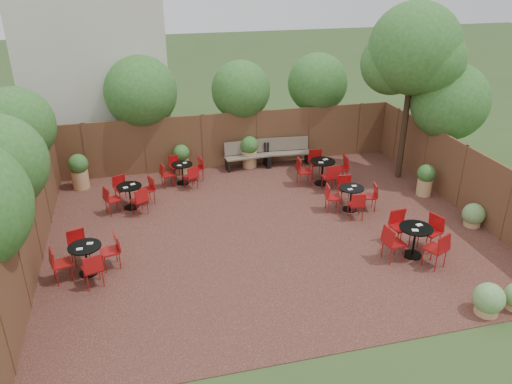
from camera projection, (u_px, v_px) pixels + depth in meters
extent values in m
plane|color=#354F23|center=(268.00, 231.00, 14.16)|extent=(80.00, 80.00, 0.00)
cube|color=#351A15|center=(268.00, 230.00, 14.16)|extent=(12.00, 10.00, 0.02)
cube|color=brown|center=(231.00, 140.00, 18.12)|extent=(12.00, 0.08, 2.00)
cube|color=brown|center=(34.00, 225.00, 12.40)|extent=(0.08, 10.00, 2.00)
cube|color=brown|center=(462.00, 177.00, 15.07)|extent=(0.08, 10.00, 2.00)
cube|color=beige|center=(93.00, 46.00, 18.47)|extent=(5.00, 4.00, 8.00)
sphere|color=#2A5F1F|center=(15.00, 126.00, 14.19)|extent=(2.20, 2.20, 2.20)
sphere|color=#2A5F1F|center=(141.00, 92.00, 17.32)|extent=(2.50, 2.50, 2.50)
sphere|color=#2A5F1F|center=(241.00, 90.00, 18.06)|extent=(2.12, 2.12, 2.12)
sphere|color=#2A5F1F|center=(318.00, 83.00, 18.89)|extent=(2.24, 2.24, 2.24)
sphere|color=#2A5F1F|center=(450.00, 102.00, 16.21)|extent=(2.49, 2.49, 2.49)
cylinder|color=black|center=(406.00, 113.00, 16.60)|extent=(0.25, 0.25, 4.59)
sphere|color=#2A5F1F|center=(414.00, 48.00, 15.72)|extent=(2.89, 2.89, 2.89)
sphere|color=#2A5F1F|center=(392.00, 63.00, 16.18)|extent=(2.02, 2.02, 2.02)
sphere|color=#2A5F1F|center=(431.00, 61.00, 15.60)|extent=(2.11, 2.11, 2.11)
cube|color=brown|center=(247.00, 157.00, 18.05)|extent=(1.62, 0.60, 0.05)
cube|color=brown|center=(246.00, 147.00, 18.11)|extent=(1.60, 0.24, 0.48)
cube|color=black|center=(227.00, 165.00, 17.99)|extent=(0.10, 0.48, 0.42)
cube|color=black|center=(266.00, 161.00, 18.32)|extent=(0.10, 0.48, 0.42)
cube|color=brown|center=(288.00, 153.00, 18.40)|extent=(1.62, 0.63, 0.05)
cube|color=brown|center=(287.00, 144.00, 18.46)|extent=(1.59, 0.28, 0.48)
cube|color=black|center=(269.00, 161.00, 18.34)|extent=(0.11, 0.48, 0.42)
cube|color=black|center=(307.00, 157.00, 18.66)|extent=(0.11, 0.48, 0.42)
cylinder|color=black|center=(350.00, 209.00, 15.28)|extent=(0.44, 0.44, 0.03)
cylinder|color=black|center=(351.00, 199.00, 15.13)|extent=(0.05, 0.05, 0.69)
cylinder|color=black|center=(352.00, 188.00, 14.98)|extent=(0.75, 0.75, 0.03)
cube|color=white|center=(354.00, 186.00, 15.06)|extent=(0.15, 0.12, 0.01)
cube|color=white|center=(350.00, 189.00, 14.84)|extent=(0.15, 0.12, 0.01)
cylinder|color=black|center=(321.00, 183.00, 17.02)|extent=(0.49, 0.49, 0.03)
cylinder|color=black|center=(322.00, 172.00, 16.85)|extent=(0.06, 0.06, 0.77)
cylinder|color=black|center=(323.00, 161.00, 16.68)|extent=(0.84, 0.84, 0.03)
cube|color=white|center=(326.00, 159.00, 16.78)|extent=(0.17, 0.13, 0.02)
cube|color=white|center=(321.00, 162.00, 16.53)|extent=(0.17, 0.13, 0.02)
cylinder|color=black|center=(183.00, 183.00, 17.04)|extent=(0.41, 0.41, 0.03)
cylinder|color=black|center=(182.00, 174.00, 16.90)|extent=(0.05, 0.05, 0.66)
cylinder|color=black|center=(182.00, 165.00, 16.76)|extent=(0.71, 0.71, 0.03)
cube|color=white|center=(185.00, 163.00, 16.84)|extent=(0.16, 0.13, 0.01)
cube|color=white|center=(179.00, 165.00, 16.63)|extent=(0.16, 0.13, 0.01)
cylinder|color=black|center=(89.00, 273.00, 12.23)|extent=(0.45, 0.45, 0.03)
cylinder|color=black|center=(87.00, 260.00, 12.07)|extent=(0.05, 0.05, 0.72)
cylinder|color=black|center=(84.00, 247.00, 11.91)|extent=(0.78, 0.78, 0.03)
cube|color=white|center=(90.00, 243.00, 12.00)|extent=(0.17, 0.15, 0.02)
cube|color=white|center=(79.00, 249.00, 11.77)|extent=(0.17, 0.15, 0.02)
cylinder|color=black|center=(131.00, 207.00, 15.40)|extent=(0.43, 0.43, 0.03)
cylinder|color=black|center=(130.00, 197.00, 15.25)|extent=(0.05, 0.05, 0.69)
cylinder|color=black|center=(129.00, 186.00, 15.09)|extent=(0.75, 0.75, 0.03)
cube|color=white|center=(133.00, 184.00, 15.18)|extent=(0.16, 0.14, 0.01)
cube|color=white|center=(126.00, 188.00, 14.96)|extent=(0.16, 0.14, 0.01)
cylinder|color=black|center=(412.00, 255.00, 12.95)|extent=(0.49, 0.49, 0.03)
cylinder|color=black|center=(414.00, 242.00, 12.78)|extent=(0.06, 0.06, 0.77)
cylinder|color=black|center=(416.00, 228.00, 12.61)|extent=(0.84, 0.84, 0.03)
cube|color=white|center=(419.00, 225.00, 12.71)|extent=(0.18, 0.14, 0.02)
cube|color=white|center=(415.00, 230.00, 12.46)|extent=(0.18, 0.14, 0.02)
cylinder|color=tan|center=(182.00, 166.00, 17.74)|extent=(0.48, 0.48, 0.55)
sphere|color=#2A5F1F|center=(181.00, 153.00, 17.54)|extent=(0.57, 0.57, 0.57)
cylinder|color=tan|center=(250.00, 159.00, 18.28)|extent=(0.52, 0.52, 0.60)
sphere|color=#2A5F1F|center=(249.00, 145.00, 18.05)|extent=(0.63, 0.63, 0.63)
cylinder|color=tan|center=(81.00, 179.00, 16.59)|extent=(0.54, 0.54, 0.61)
sphere|color=#2A5F1F|center=(78.00, 164.00, 16.36)|extent=(0.64, 0.64, 0.64)
cylinder|color=tan|center=(424.00, 187.00, 16.13)|extent=(0.47, 0.47, 0.54)
sphere|color=#2A5F1F|center=(426.00, 173.00, 15.92)|extent=(0.56, 0.56, 0.56)
cylinder|color=tan|center=(486.00, 309.00, 10.82)|extent=(0.49, 0.49, 0.22)
sphere|color=#608E49|center=(489.00, 298.00, 10.70)|extent=(0.67, 0.67, 0.67)
cylinder|color=tan|center=(472.00, 222.00, 14.35)|extent=(0.46, 0.46, 0.21)
sphere|color=#608E49|center=(474.00, 214.00, 14.23)|extent=(0.63, 0.63, 0.63)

